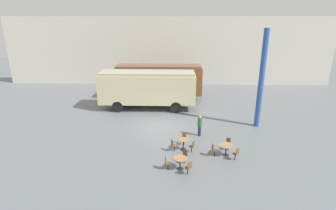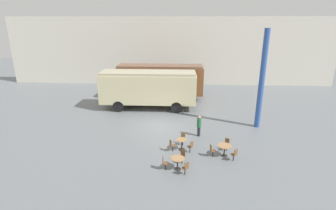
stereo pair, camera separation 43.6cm
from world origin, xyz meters
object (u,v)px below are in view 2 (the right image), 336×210
Objects in this scene: cafe_chair_0 at (186,167)px; cafe_table_mid at (225,147)px; cafe_table_near at (178,160)px; passenger_coach_wooden at (160,80)px; passenger_coach_vintage at (148,87)px; cafe_table_far at (182,142)px; visitor_person at (199,125)px.

cafe_table_mid is at bearing -84.87° from cafe_chair_0.
cafe_table_near is 0.97× the size of cafe_chair_0.
passenger_coach_wooden is at bearing 98.48° from cafe_table_near.
cafe_table_near is (2.19, -14.72, -1.63)m from passenger_coach_wooden.
passenger_coach_vintage reaches higher than cafe_table_near.
passenger_coach_vintage is 9.54m from cafe_table_far.
passenger_coach_vintage is at bearing 125.87° from visitor_person.
cafe_table_near is 0.80m from cafe_chair_0.
cafe_table_far is at bearing 84.18° from cafe_table_near.
cafe_table_far is at bearing -69.06° from passenger_coach_vintage.
cafe_chair_0 is (2.68, -15.35, -1.71)m from passenger_coach_wooden.
passenger_coach_vintage reaches higher than cafe_table_mid.
passenger_coach_wooden reaches higher than cafe_table_mid.
visitor_person is (1.31, 2.32, 0.32)m from cafe_table_far.
passenger_coach_wooden is 5.74× the size of visitor_person.
cafe_table_near is (3.10, -11.29, -1.63)m from passenger_coach_vintage.
passenger_coach_wooden is 15.67m from cafe_chair_0.
visitor_person reaches higher than cafe_chair_0.
cafe_table_mid is 3.42m from visitor_person.
cafe_table_near is at bearing -74.64° from passenger_coach_vintage.
cafe_chair_0 is 0.53× the size of visitor_person.
visitor_person is at bearing -49.05° from cafe_chair_0.
passenger_coach_wooden is 12.55m from cafe_table_far.
passenger_coach_wooden is 10.87× the size of cafe_chair_0.
passenger_coach_vintage is 8.08m from visitor_person.
visitor_person is at bearing -54.13° from passenger_coach_vintage.
passenger_coach_vintage is 10.03× the size of cafe_table_mid.
passenger_coach_vintage is at bearing 110.94° from cafe_table_far.
cafe_table_mid is at bearing -57.13° from passenger_coach_vintage.
passenger_coach_vintage is at bearing -104.84° from passenger_coach_wooden.
cafe_table_mid is 1.22× the size of cafe_table_far.
cafe_table_mid is at bearing -15.02° from cafe_table_far.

